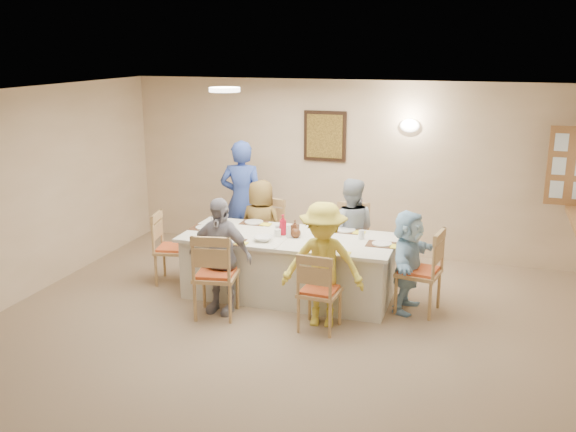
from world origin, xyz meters
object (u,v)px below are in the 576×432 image
(diner_front_right, at_px, (323,265))
(chair_front_left, at_px, (216,273))
(chair_back_left, at_px, (264,235))
(diner_right_end, at_px, (408,261))
(diner_front_left, at_px, (220,256))
(chair_left_end, at_px, (173,248))
(diner_back_right, at_px, (350,231))
(dining_table, at_px, (289,266))
(caregiver, at_px, (242,201))
(chair_right_end, at_px, (419,270))
(diner_back_left, at_px, (261,227))
(chair_front_right, at_px, (320,290))
(condiment_ketchup, at_px, (283,225))
(chair_back_right, at_px, (352,243))

(diner_front_right, bearing_deg, chair_front_left, 178.50)
(chair_back_left, distance_m, diner_right_end, 2.18)
(diner_front_left, bearing_deg, diner_right_end, 24.49)
(chair_left_end, height_order, diner_back_right, diner_back_right)
(chair_front_left, bearing_deg, chair_back_left, -100.13)
(dining_table, height_order, diner_front_left, diner_front_left)
(chair_front_left, distance_m, caregiver, 2.03)
(dining_table, height_order, chair_right_end, chair_right_end)
(diner_back_left, relative_size, diner_back_right, 0.93)
(diner_front_left, xyz_separation_m, diner_front_right, (1.20, 0.00, 0.02))
(dining_table, relative_size, chair_front_left, 2.54)
(chair_left_end, distance_m, diner_right_end, 2.97)
(chair_left_end, height_order, diner_front_left, diner_front_left)
(diner_right_end, bearing_deg, chair_front_right, 142.45)
(chair_left_end, height_order, diner_back_left, diner_back_left)
(diner_front_left, distance_m, caregiver, 1.89)
(diner_back_right, bearing_deg, chair_right_end, 137.34)
(chair_right_end, bearing_deg, diner_back_right, -116.11)
(dining_table, bearing_deg, chair_left_end, 180.00)
(diner_back_left, height_order, diner_front_right, diner_front_right)
(caregiver, bearing_deg, diner_back_left, 125.51)
(dining_table, bearing_deg, chair_front_left, -126.87)
(chair_front_right, xyz_separation_m, caregiver, (-1.65, 1.95, 0.41))
(chair_left_end, height_order, diner_right_end, diner_right_end)
(diner_front_right, bearing_deg, diner_back_right, 82.78)
(diner_back_right, bearing_deg, chair_back_left, -12.78)
(chair_right_end, xyz_separation_m, condiment_ketchup, (-1.63, 0.03, 0.39))
(chair_front_left, xyz_separation_m, chair_right_end, (2.15, 0.80, -0.01))
(chair_back_left, bearing_deg, chair_front_left, -79.04)
(chair_back_right, height_order, diner_back_left, diner_back_left)
(diner_back_right, distance_m, diner_front_right, 1.36)
(chair_front_right, bearing_deg, dining_table, -49.22)
(chair_front_right, bearing_deg, caregiver, -45.86)
(diner_back_left, xyz_separation_m, diner_front_left, (0.00, -1.36, 0.04))
(chair_back_left, height_order, diner_front_left, diner_front_left)
(chair_front_right, relative_size, diner_front_left, 0.66)
(chair_back_right, bearing_deg, diner_front_left, -136.69)
(chair_back_right, xyz_separation_m, chair_left_end, (-2.15, -0.80, -0.03))
(diner_back_left, bearing_deg, diner_front_left, 96.81)
(diner_back_right, bearing_deg, dining_table, 41.51)
(chair_front_left, relative_size, chair_left_end, 1.08)
(diner_back_left, distance_m, caregiver, 0.69)
(diner_front_right, bearing_deg, diner_right_end, 32.45)
(chair_back_right, bearing_deg, diner_back_right, -97.65)
(chair_back_left, relative_size, diner_front_left, 0.72)
(condiment_ketchup, bearing_deg, chair_front_left, -121.85)
(chair_front_right, xyz_separation_m, chair_left_end, (-2.15, 0.80, 0.02))
(caregiver, bearing_deg, chair_back_left, 133.88)
(chair_right_end, bearing_deg, diner_back_left, -98.07)
(chair_front_right, relative_size, condiment_ketchup, 3.55)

